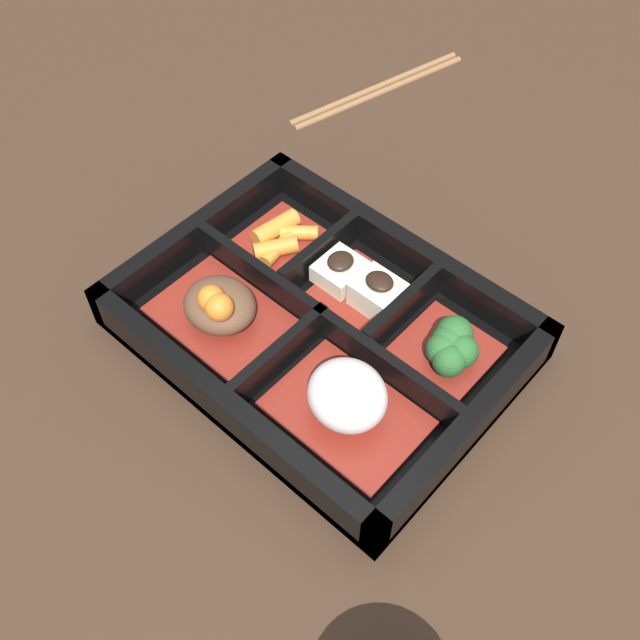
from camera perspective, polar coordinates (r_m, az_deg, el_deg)
ground_plane at (r=0.59m, az=-0.00°, el=-1.48°), size 3.00×3.00×0.00m
bento_base at (r=0.58m, az=-0.00°, el=-1.19°), size 0.29×0.21×0.01m
bento_rim at (r=0.57m, az=0.15°, el=-0.16°), size 0.29×0.21×0.04m
bowl_rice at (r=0.52m, az=2.07°, el=-6.10°), size 0.11×0.08×0.05m
bowl_stew at (r=0.57m, az=-7.64°, el=0.87°), size 0.11×0.08×0.05m
bowl_greens at (r=0.56m, az=9.88°, el=-2.06°), size 0.07×0.07×0.03m
bowl_tofu at (r=0.59m, az=3.09°, el=2.65°), size 0.07×0.07×0.04m
bowl_carrots at (r=0.63m, az=-3.01°, el=6.18°), size 0.06×0.07×0.02m
chopsticks at (r=0.82m, az=4.47°, el=17.25°), size 0.07×0.21×0.01m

